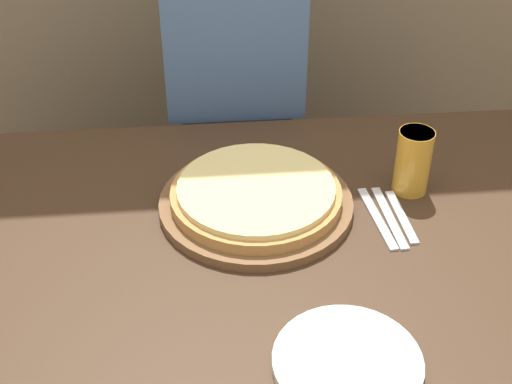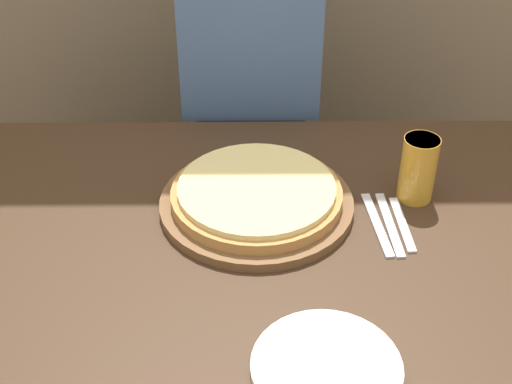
# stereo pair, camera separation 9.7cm
# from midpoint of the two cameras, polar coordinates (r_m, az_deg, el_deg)

# --- Properties ---
(dining_table) EXTENTS (1.46, 0.94, 0.77)m
(dining_table) POSITION_cam_midpoint_polar(r_m,az_deg,el_deg) (1.64, 1.37, -14.73)
(dining_table) COLOR #3D2819
(dining_table) RESTS_ON ground_plane
(pizza_on_board) EXTENTS (0.40, 0.40, 0.06)m
(pizza_on_board) POSITION_cam_midpoint_polar(r_m,az_deg,el_deg) (1.44, 1.92, -0.51)
(pizza_on_board) COLOR brown
(pizza_on_board) RESTS_ON dining_table
(beer_glass) EXTENTS (0.07, 0.07, 0.14)m
(beer_glass) POSITION_cam_midpoint_polar(r_m,az_deg,el_deg) (1.49, 14.65, 1.96)
(beer_glass) COLOR gold
(beer_glass) RESTS_ON dining_table
(dinner_plate) EXTENTS (0.24, 0.24, 0.02)m
(dinner_plate) POSITION_cam_midpoint_polar(r_m,az_deg,el_deg) (1.15, 8.06, -13.85)
(dinner_plate) COLOR white
(dinner_plate) RESTS_ON dining_table
(fork) EXTENTS (0.04, 0.20, 0.00)m
(fork) POSITION_cam_midpoint_polar(r_m,az_deg,el_deg) (1.44, 11.52, -2.60)
(fork) COLOR silver
(fork) RESTS_ON dining_table
(dinner_knife) EXTENTS (0.03, 0.20, 0.00)m
(dinner_knife) POSITION_cam_midpoint_polar(r_m,az_deg,el_deg) (1.45, 12.49, -2.58)
(dinner_knife) COLOR silver
(dinner_knife) RESTS_ON dining_table
(spoon) EXTENTS (0.03, 0.17, 0.00)m
(spoon) POSITION_cam_midpoint_polar(r_m,az_deg,el_deg) (1.45, 13.46, -2.57)
(spoon) COLOR silver
(spoon) RESTS_ON dining_table
(diner_person) EXTENTS (0.34, 0.20, 1.37)m
(diner_person) POSITION_cam_midpoint_polar(r_m,az_deg,el_deg) (1.92, 1.02, 5.50)
(diner_person) COLOR #33333D
(diner_person) RESTS_ON ground_plane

